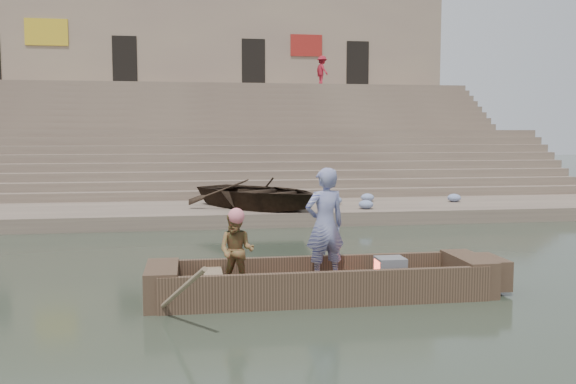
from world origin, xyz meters
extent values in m
plane|color=#252F23|center=(0.00, 0.00, 0.00)|extent=(120.00, 120.00, 0.00)
cube|color=#83705D|center=(0.00, 8.00, 0.20)|extent=(32.00, 4.00, 0.40)
cube|color=#83705D|center=(0.00, 15.50, 1.40)|extent=(32.00, 3.00, 2.80)
cube|color=#83705D|center=(0.00, 22.50, 2.60)|extent=(32.00, 3.00, 5.20)
cube|color=#83705D|center=(0.00, 10.25, 0.35)|extent=(32.00, 0.50, 0.70)
cube|color=#83705D|center=(0.00, 10.75, 0.50)|extent=(32.00, 0.50, 1.00)
cube|color=#83705D|center=(0.00, 11.25, 0.65)|extent=(32.00, 0.50, 1.30)
cube|color=#83705D|center=(0.00, 11.75, 0.80)|extent=(32.00, 0.50, 1.60)
cube|color=#83705D|center=(0.00, 12.25, 0.95)|extent=(32.00, 0.50, 1.90)
cube|color=#83705D|center=(0.00, 12.75, 1.10)|extent=(32.00, 0.50, 2.20)
cube|color=#83705D|center=(0.00, 13.25, 1.25)|extent=(32.00, 0.50, 2.50)
cube|color=#83705D|center=(0.00, 13.75, 1.40)|extent=(32.00, 0.50, 2.80)
cube|color=#83705D|center=(0.00, 17.25, 1.55)|extent=(32.00, 0.50, 3.10)
cube|color=#83705D|center=(0.00, 17.75, 1.70)|extent=(32.00, 0.50, 3.40)
cube|color=#83705D|center=(0.00, 18.25, 1.85)|extent=(32.00, 0.50, 3.70)
cube|color=#83705D|center=(0.00, 18.75, 2.00)|extent=(32.00, 0.50, 4.00)
cube|color=#83705D|center=(0.00, 19.25, 2.15)|extent=(32.00, 0.50, 4.30)
cube|color=#83705D|center=(0.00, 19.75, 2.30)|extent=(32.00, 0.50, 4.60)
cube|color=#83705D|center=(0.00, 20.25, 2.45)|extent=(32.00, 0.50, 4.90)
cube|color=#83705D|center=(0.00, 20.75, 2.60)|extent=(32.00, 0.50, 5.20)
cube|color=gray|center=(0.00, 26.50, 5.60)|extent=(32.00, 5.00, 11.20)
cube|color=black|center=(-2.00, 24.05, 6.60)|extent=(1.30, 0.18, 2.60)
cube|color=black|center=(5.00, 24.05, 6.60)|extent=(1.30, 0.18, 2.60)
cube|color=black|center=(11.00, 24.05, 6.60)|extent=(1.30, 0.18, 2.60)
cube|color=gold|center=(-6.00, 23.98, 8.00)|extent=(2.20, 0.10, 1.40)
cube|color=maroon|center=(8.00, 23.98, 7.60)|extent=(1.80, 0.10, 1.20)
cube|color=brown|center=(3.51, -1.47, 0.11)|extent=(5.00, 1.30, 0.22)
cube|color=brown|center=(3.51, -2.09, 0.28)|extent=(5.20, 0.12, 0.56)
cube|color=brown|center=(3.51, -0.85, 0.28)|extent=(5.20, 0.12, 0.56)
cube|color=brown|center=(0.96, -1.47, 0.30)|extent=(0.50, 1.30, 0.60)
cube|color=brown|center=(6.06, -1.47, 0.30)|extent=(0.50, 1.30, 0.60)
cube|color=brown|center=(6.46, -1.47, 0.32)|extent=(0.35, 0.90, 0.50)
cube|color=#937A5B|center=(1.76, -1.47, 0.40)|extent=(0.30, 1.20, 0.08)
cylinder|color=#937A5B|center=(1.11, -2.37, 0.30)|extent=(1.03, 2.10, 1.36)
sphere|color=#E87380|center=(2.13, -1.60, 1.38)|extent=(0.26, 0.26, 0.26)
imported|color=navy|center=(3.61, -1.31, 1.17)|extent=(0.77, 0.59, 1.89)
imported|color=#26742D|center=(2.13, -1.60, 0.83)|extent=(0.72, 0.65, 1.22)
cube|color=slate|center=(4.68, -1.47, 0.42)|extent=(0.46, 0.42, 0.40)
cube|color=#E5593F|center=(4.47, -1.47, 0.42)|extent=(0.04, 0.34, 0.32)
imported|color=#2D2116|center=(3.48, 7.45, 0.86)|extent=(5.24, 5.43, 0.92)
imported|color=maroon|center=(8.41, 21.60, 5.97)|extent=(0.85, 1.13, 1.55)
ellipsoid|color=#3F5999|center=(5.99, 8.11, 0.53)|extent=(0.44, 0.44, 0.26)
ellipsoid|color=#3F5999|center=(7.26, 8.77, 0.53)|extent=(0.44, 0.44, 0.26)
ellipsoid|color=#3F5999|center=(6.63, 6.78, 0.53)|extent=(0.44, 0.44, 0.26)
ellipsoid|color=#3F5999|center=(10.06, 8.21, 0.53)|extent=(0.44, 0.44, 0.26)
camera|label=1|loc=(1.43, -11.27, 2.67)|focal=38.96mm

